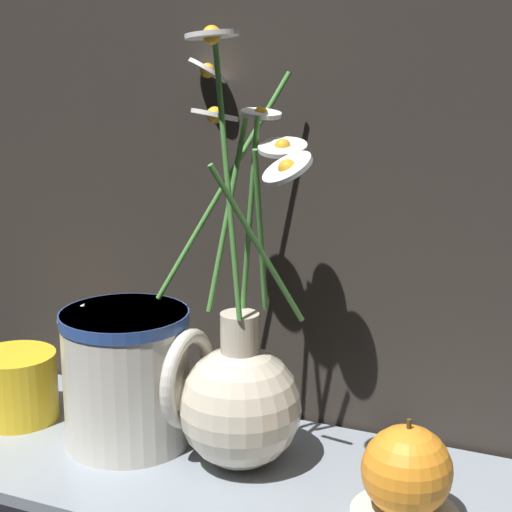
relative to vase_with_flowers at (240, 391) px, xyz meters
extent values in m
plane|color=black|center=(0.03, -0.01, -0.09)|extent=(6.00, 6.00, 0.00)
cube|color=gray|center=(0.03, -0.01, -0.08)|extent=(0.72, 0.25, 0.01)
sphere|color=beige|center=(0.00, 0.00, -0.02)|extent=(0.12, 0.12, 0.12)
cylinder|color=beige|center=(0.00, 0.00, 0.05)|extent=(0.04, 0.04, 0.05)
cylinder|color=#4C8E3D|center=(-0.02, 0.01, 0.17)|extent=(0.03, 0.04, 0.18)
cylinder|color=white|center=(-0.03, 0.02, 0.26)|extent=(0.06, 0.06, 0.01)
sphere|color=gold|center=(-0.03, 0.02, 0.26)|extent=(0.02, 0.02, 0.02)
cylinder|color=#4C8E3D|center=(0.02, 0.00, 0.16)|extent=(0.01, 0.04, 0.16)
cylinder|color=white|center=(0.04, 0.01, 0.23)|extent=(0.05, 0.05, 0.01)
sphere|color=gold|center=(0.04, 0.01, 0.23)|extent=(0.02, 0.02, 0.02)
cylinder|color=#4C8E3D|center=(0.03, -0.03, 0.15)|extent=(0.06, 0.08, 0.15)
cylinder|color=white|center=(0.07, -0.06, 0.22)|extent=(0.06, 0.06, 0.03)
sphere|color=gold|center=(0.07, -0.06, 0.22)|extent=(0.02, 0.02, 0.02)
cylinder|color=#4C8E3D|center=(0.01, 0.01, 0.17)|extent=(0.03, 0.02, 0.18)
cylinder|color=white|center=(0.01, 0.02, 0.26)|extent=(0.05, 0.05, 0.01)
sphere|color=gold|center=(0.01, 0.02, 0.26)|extent=(0.01, 0.01, 0.01)
cylinder|color=#4C8E3D|center=(-0.04, 0.05, 0.19)|extent=(0.11, 0.09, 0.22)
cylinder|color=white|center=(-0.08, 0.10, 0.29)|extent=(0.06, 0.06, 0.03)
sphere|color=gold|center=(-0.08, 0.10, 0.29)|extent=(0.02, 0.02, 0.02)
cylinder|color=#4C8E3D|center=(-0.01, -0.01, 0.20)|extent=(0.03, 0.02, 0.25)
cylinder|color=white|center=(-0.01, -0.03, 0.33)|extent=(0.06, 0.06, 0.01)
sphere|color=gold|center=(-0.01, -0.03, 0.33)|extent=(0.02, 0.02, 0.02)
cylinder|color=yellow|center=(-0.26, -0.01, -0.04)|extent=(0.09, 0.09, 0.07)
cylinder|color=beige|center=(-0.12, 0.00, -0.01)|extent=(0.13, 0.13, 0.14)
cylinder|color=#2D4C93|center=(-0.12, 0.00, 0.06)|extent=(0.13, 0.13, 0.01)
torus|color=beige|center=(-0.05, 0.00, 0.01)|extent=(0.01, 0.10, 0.10)
cone|color=beige|center=(-0.18, 0.00, 0.05)|extent=(0.05, 0.04, 0.04)
sphere|color=orange|center=(0.17, -0.04, -0.03)|extent=(0.08, 0.08, 0.08)
cylinder|color=#4C3819|center=(0.17, -0.04, 0.02)|extent=(0.00, 0.00, 0.01)
camera|label=1|loc=(0.32, -0.68, 0.32)|focal=60.00mm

